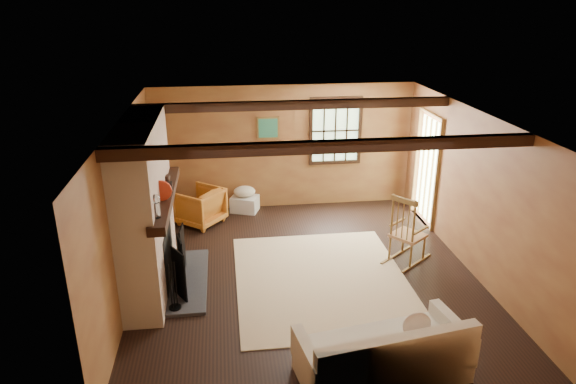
{
  "coord_description": "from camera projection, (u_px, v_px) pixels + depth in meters",
  "views": [
    {
      "loc": [
        -1.13,
        -6.7,
        3.93
      ],
      "look_at": [
        -0.22,
        0.4,
        1.18
      ],
      "focal_mm": 32.0,
      "sensor_mm": 36.0,
      "label": 1
    }
  ],
  "objects": [
    {
      "name": "room_envelope",
      "position": [
        319.0,
        165.0,
        7.43
      ],
      "size": [
        5.02,
        5.52,
        2.44
      ],
      "color": "#9D6937",
      "rests_on": "ground"
    },
    {
      "name": "ground",
      "position": [
        306.0,
        274.0,
        7.75
      ],
      "size": [
        5.5,
        5.5,
        0.0
      ],
      "primitive_type": "plane",
      "color": "black",
      "rests_on": "ground"
    },
    {
      "name": "fireplace",
      "position": [
        148.0,
        214.0,
        7.08
      ],
      "size": [
        1.02,
        2.3,
        2.4
      ],
      "color": "#A5543F",
      "rests_on": "ground"
    },
    {
      "name": "firewood_pile",
      "position": [
        178.0,
        211.0,
        9.7
      ],
      "size": [
        0.69,
        0.12,
        0.25
      ],
      "color": "brown",
      "rests_on": "ground"
    },
    {
      "name": "rocking_chair",
      "position": [
        407.0,
        234.0,
        7.96
      ],
      "size": [
        0.9,
        0.83,
        1.12
      ],
      "rotation": [
        0.0,
        0.0,
        2.23
      ],
      "color": "tan",
      "rests_on": "ground"
    },
    {
      "name": "laundry_basket",
      "position": [
        245.0,
        204.0,
        9.96
      ],
      "size": [
        0.6,
        0.53,
        0.3
      ],
      "primitive_type": "cube",
      "rotation": [
        0.0,
        0.0,
        -0.34
      ],
      "color": "white",
      "rests_on": "ground"
    },
    {
      "name": "rug",
      "position": [
        321.0,
        280.0,
        7.58
      ],
      "size": [
        2.5,
        3.0,
        0.01
      ],
      "primitive_type": "cube",
      "color": "beige",
      "rests_on": "ground"
    },
    {
      "name": "armchair",
      "position": [
        200.0,
        206.0,
        9.35
      ],
      "size": [
        1.03,
        1.03,
        0.68
      ],
      "primitive_type": "imported",
      "rotation": [
        0.0,
        0.0,
        -2.25
      ],
      "color": "#BF6026",
      "rests_on": "ground"
    },
    {
      "name": "sofa",
      "position": [
        385.0,
        358.0,
        5.55
      ],
      "size": [
        1.95,
        1.1,
        0.75
      ],
      "rotation": [
        0.0,
        0.0,
        0.16
      ],
      "color": "white",
      "rests_on": "ground"
    },
    {
      "name": "basket_pillow",
      "position": [
        244.0,
        192.0,
        9.87
      ],
      "size": [
        0.43,
        0.35,
        0.21
      ],
      "primitive_type": "ellipsoid",
      "rotation": [
        0.0,
        0.0,
        0.03
      ],
      "color": "white",
      "rests_on": "laundry_basket"
    }
  ]
}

